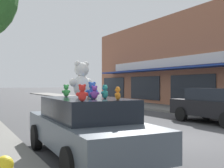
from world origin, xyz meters
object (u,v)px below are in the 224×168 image
(teddy_bear_orange, at_px, (118,94))
(parked_car_far_center, at_px, (216,105))
(teddy_bear_giant, at_px, (82,80))
(plush_art_car, at_px, (86,126))
(teddy_bear_red, at_px, (82,93))
(teddy_bear_teal, at_px, (105,92))
(teddy_bear_blue, at_px, (92,90))
(teddy_bear_green, at_px, (66,91))
(teddy_bear_brown, at_px, (89,92))
(teddy_bear_purple, at_px, (95,92))
(teddy_bear_black, at_px, (83,92))
(teddy_bear_cream, at_px, (94,90))

(teddy_bear_orange, distance_m, parked_car_far_center, 8.02)
(teddy_bear_giant, bearing_deg, parked_car_far_center, -175.61)
(plush_art_car, bearing_deg, teddy_bear_red, -114.13)
(teddy_bear_teal, bearing_deg, teddy_bear_blue, -56.54)
(teddy_bear_green, bearing_deg, teddy_bear_red, 84.05)
(teddy_bear_orange, relative_size, teddy_bear_red, 0.83)
(teddy_bear_giant, height_order, teddy_bear_green, teddy_bear_giant)
(teddy_bear_brown, relative_size, parked_car_far_center, 0.07)
(plush_art_car, xyz_separation_m, teddy_bear_purple, (0.00, -0.47, 0.80))
(teddy_bear_black, bearing_deg, parked_car_far_center, -151.03)
(teddy_bear_blue, distance_m, teddy_bear_black, 1.42)
(teddy_bear_green, distance_m, teddy_bear_blue, 1.23)
(teddy_bear_cream, xyz_separation_m, teddy_bear_blue, (-0.63, -1.29, 0.01))
(teddy_bear_cream, height_order, teddy_bear_green, teddy_bear_cream)
(teddy_bear_teal, bearing_deg, teddy_bear_brown, -121.61)
(teddy_bear_orange, xyz_separation_m, parked_car_far_center, (7.07, 3.72, -0.73))
(teddy_bear_giant, distance_m, teddy_bear_red, 1.49)
(teddy_bear_teal, relative_size, parked_car_far_center, 0.08)
(teddy_bear_giant, relative_size, teddy_bear_orange, 3.21)
(teddy_bear_orange, xyz_separation_m, teddy_bear_purple, (-0.25, 0.59, 0.01))
(teddy_bear_purple, height_order, teddy_bear_red, teddy_bear_red)
(teddy_bear_red, height_order, teddy_bear_black, teddy_bear_red)
(teddy_bear_purple, xyz_separation_m, teddy_bear_brown, (0.32, 1.05, -0.01))
(teddy_bear_giant, height_order, teddy_bear_purple, teddy_bear_giant)
(teddy_bear_teal, relative_size, teddy_bear_black, 1.47)
(teddy_bear_brown, relative_size, teddy_bear_green, 0.87)
(teddy_bear_brown, relative_size, teddy_bear_teal, 0.88)
(teddy_bear_giant, bearing_deg, teddy_bear_green, -92.96)
(plush_art_car, distance_m, parked_car_far_center, 7.79)
(teddy_bear_black, bearing_deg, plush_art_car, 87.23)
(teddy_bear_cream, bearing_deg, teddy_bear_red, 54.55)
(plush_art_car, height_order, parked_car_far_center, parked_car_far_center)
(teddy_bear_cream, relative_size, teddy_bear_blue, 0.93)
(teddy_bear_purple, relative_size, teddy_bear_cream, 0.84)
(teddy_bear_red, xyz_separation_m, teddy_bear_black, (0.94, 2.23, -0.05))
(teddy_bear_giant, bearing_deg, teddy_bear_black, -128.74)
(teddy_bear_cream, height_order, teddy_bear_blue, teddy_bear_blue)
(teddy_bear_purple, distance_m, teddy_bear_cream, 1.59)
(teddy_bear_cream, distance_m, teddy_bear_blue, 1.44)
(teddy_bear_brown, bearing_deg, teddy_bear_purple, 6.60)
(teddy_bear_purple, relative_size, parked_car_far_center, 0.07)
(teddy_bear_purple, bearing_deg, teddy_bear_teal, -144.57)
(teddy_bear_brown, bearing_deg, teddy_bear_black, -161.78)
(teddy_bear_green, distance_m, teddy_bear_red, 2.11)
(teddy_bear_red, relative_size, teddy_bear_black, 1.53)
(teddy_bear_blue, bearing_deg, plush_art_car, -77.19)
(teddy_bear_orange, xyz_separation_m, teddy_bear_brown, (0.07, 1.64, 0.00))
(teddy_bear_orange, xyz_separation_m, teddy_bear_red, (-0.82, -0.11, 0.03))
(teddy_bear_blue, bearing_deg, teddy_bear_brown, -98.61)
(teddy_bear_purple, height_order, teddy_bear_green, teddy_bear_green)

